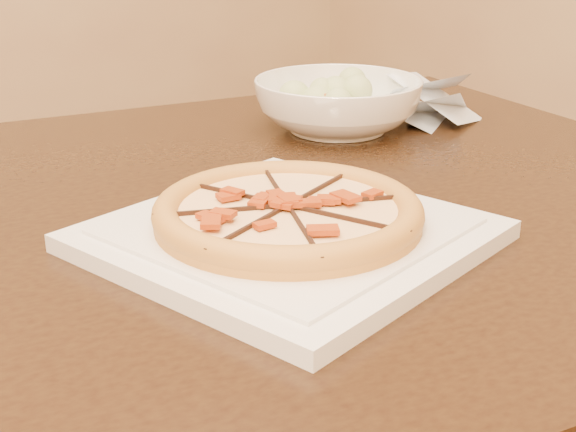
% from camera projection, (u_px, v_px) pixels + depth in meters
% --- Properties ---
extents(dining_table, '(1.59, 1.11, 0.75)m').
position_uv_depth(dining_table, '(122.00, 301.00, 0.87)').
color(dining_table, black).
rests_on(dining_table, floor).
extents(plate, '(0.41, 0.41, 0.02)m').
position_uv_depth(plate, '(288.00, 235.00, 0.78)').
color(plate, silver).
rests_on(plate, dining_table).
extents(pizza, '(0.26, 0.26, 0.03)m').
position_uv_depth(pizza, '(288.00, 212.00, 0.77)').
color(pizza, '#BB7626').
rests_on(pizza, plate).
extents(salad_bowl, '(0.30, 0.30, 0.08)m').
position_uv_depth(salad_bowl, '(338.00, 105.00, 1.16)').
color(salad_bowl, white).
rests_on(salad_bowl, dining_table).
extents(salad, '(0.12, 0.12, 0.04)m').
position_uv_depth(salad, '(339.00, 67.00, 1.14)').
color(salad, '#A5B572').
rests_on(salad, salad_bowl).
extents(cling_film, '(0.19, 0.16, 0.05)m').
position_uv_depth(cling_film, '(430.00, 102.00, 1.23)').
color(cling_film, silver).
rests_on(cling_film, dining_table).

